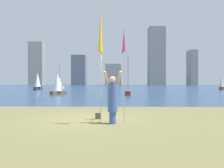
# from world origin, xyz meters

# --- Properties ---
(ground) EXTENTS (120.00, 138.00, 0.12)m
(ground) POSITION_xyz_m (0.00, 50.95, -0.06)
(ground) COLOR brown
(person) EXTENTS (0.70, 0.52, 1.92)m
(person) POSITION_xyz_m (1.01, -0.99, 0.94)
(person) COLOR #3F59A5
(person) RESTS_ON ground
(kite_flag_left) EXTENTS (0.16, 0.50, 4.15)m
(kite_flag_left) POSITION_xyz_m (0.58, -1.14, 3.28)
(kite_flag_left) COLOR #B2B2B7
(kite_flag_left) RESTS_ON ground
(kite_flag_right) EXTENTS (0.16, 1.05, 3.59)m
(kite_flag_right) POSITION_xyz_m (1.44, -0.33, 3.02)
(kite_flag_right) COLOR #B2B2B7
(kite_flag_right) RESTS_ON ground
(bag) EXTENTS (0.20, 0.19, 0.25)m
(bag) POSITION_xyz_m (0.39, 0.09, 0.12)
(bag) COLOR #4C4742
(bag) RESTS_ON ground
(sailboat_2) EXTENTS (1.83, 2.06, 3.36)m
(sailboat_2) POSITION_xyz_m (-5.98, 18.21, 1.20)
(sailboat_2) COLOR brown
(sailboat_2) RESTS_ON ground
(sailboat_4) EXTENTS (0.81, 2.05, 4.62)m
(sailboat_4) POSITION_xyz_m (2.47, 17.23, 0.30)
(sailboat_4) COLOR maroon
(sailboat_4) RESTS_ON ground
(sailboat_5) EXTENTS (1.45, 1.78, 4.76)m
(sailboat_5) POSITION_xyz_m (21.73, 36.01, 1.49)
(sailboat_5) COLOR brown
(sailboat_5) RESTS_ON ground
(sailboat_7) EXTENTS (1.31, 2.32, 4.31)m
(sailboat_7) POSITION_xyz_m (-13.58, 33.09, 1.66)
(sailboat_7) COLOR #333D51
(sailboat_7) RESTS_ON ground
(sailboat_8) EXTENTS (2.35, 2.51, 5.29)m
(sailboat_8) POSITION_xyz_m (-11.91, 42.44, 1.57)
(sailboat_8) COLOR silver
(sailboat_8) RESTS_ON ground
(skyline_tower_0) EXTENTS (6.45, 4.78, 19.73)m
(skyline_tower_0) POSITION_xyz_m (-35.54, 95.19, 9.87)
(skyline_tower_0) COLOR gray
(skyline_tower_0) RESTS_ON ground
(skyline_tower_1) EXTENTS (6.45, 5.70, 13.86)m
(skyline_tower_1) POSITION_xyz_m (-16.31, 96.70, 6.93)
(skyline_tower_1) COLOR slate
(skyline_tower_1) RESTS_ON ground
(skyline_tower_2) EXTENTS (7.17, 6.81, 9.67)m
(skyline_tower_2) POSITION_xyz_m (-0.43, 96.15, 4.83)
(skyline_tower_2) COLOR gray
(skyline_tower_2) RESTS_ON ground
(skyline_tower_3) EXTENTS (7.05, 6.65, 25.65)m
(skyline_tower_3) POSITION_xyz_m (18.87, 92.97, 12.82)
(skyline_tower_3) COLOR gray
(skyline_tower_3) RESTS_ON ground
(skyline_tower_4) EXTENTS (3.12, 7.13, 15.96)m
(skyline_tower_4) POSITION_xyz_m (35.79, 96.53, 7.98)
(skyline_tower_4) COLOR gray
(skyline_tower_4) RESTS_ON ground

